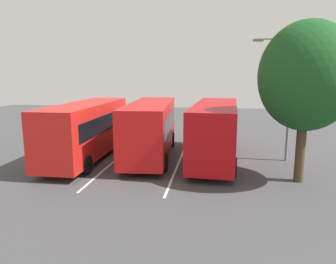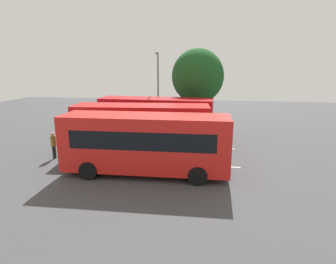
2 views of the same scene
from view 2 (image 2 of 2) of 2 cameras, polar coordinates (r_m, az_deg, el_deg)
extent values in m
plane|color=#424244|center=(19.26, -3.03, -4.45)|extent=(60.36, 60.36, 0.00)
cube|color=#B70C11|center=(22.64, -2.45, 3.14)|extent=(9.14, 2.74, 3.01)
cube|color=black|center=(23.94, -13.02, 5.35)|extent=(0.21, 2.08, 1.26)
cube|color=black|center=(21.47, -3.17, 3.54)|extent=(7.60, 0.41, 0.96)
cube|color=black|center=(23.68, -1.82, 4.50)|extent=(7.60, 0.41, 0.96)
cube|color=black|center=(23.88, -13.13, 6.57)|extent=(0.18, 1.89, 0.32)
cube|color=black|center=(24.33, -12.82, 0.47)|extent=(0.19, 2.17, 0.36)
cylinder|color=black|center=(22.73, -10.19, -0.51)|extent=(1.00, 0.32, 0.99)
cylinder|color=black|center=(24.77, -8.35, 0.73)|extent=(1.00, 0.32, 0.99)
cylinder|color=black|center=(21.37, 4.46, -1.25)|extent=(1.00, 0.32, 0.99)
cylinder|color=black|center=(23.52, 5.09, 0.13)|extent=(1.00, 0.32, 0.99)
cube|color=red|center=(18.96, -5.42, 1.01)|extent=(9.21, 3.09, 3.01)
cube|color=#19232D|center=(20.01, -18.27, 3.42)|extent=(0.29, 2.08, 1.26)
cube|color=#19232D|center=(17.77, -6.03, 1.34)|extent=(7.58, 0.70, 0.96)
cube|color=#19232D|center=(19.99, -4.92, 2.75)|extent=(7.58, 0.70, 0.96)
cube|color=black|center=(19.94, -18.43, 4.87)|extent=(0.25, 1.89, 0.32)
cube|color=black|center=(20.48, -17.91, -2.35)|extent=(0.28, 2.17, 0.36)
cylinder|color=black|center=(18.94, -14.56, -3.63)|extent=(1.01, 0.36, 0.99)
cylinder|color=black|center=(20.98, -12.67, -1.83)|extent=(1.01, 0.36, 0.99)
cylinder|color=black|center=(17.99, 3.27, -4.12)|extent=(1.01, 0.36, 0.99)
cylinder|color=black|center=(20.13, 3.35, -2.17)|extent=(1.01, 0.36, 0.99)
cube|color=red|center=(15.24, -4.63, -2.12)|extent=(9.10, 2.57, 3.01)
cube|color=black|center=(16.54, -20.08, 1.23)|extent=(0.17, 2.08, 1.26)
cube|color=black|center=(14.06, -5.60, -1.97)|extent=(7.60, 0.26, 0.96)
cube|color=black|center=(16.24, -3.83, 0.20)|extent=(7.60, 0.26, 0.96)
cube|color=black|center=(16.45, -20.28, 2.98)|extent=(0.15, 1.89, 0.32)
cube|color=black|center=(17.10, -19.59, -5.63)|extent=(0.15, 2.17, 0.36)
cylinder|color=black|center=(15.51, -16.01, -7.63)|extent=(1.00, 0.30, 0.99)
cylinder|color=black|center=(17.46, -13.17, -5.03)|extent=(1.00, 0.30, 0.99)
cylinder|color=black|center=(14.33, 6.10, -8.95)|extent=(1.00, 0.30, 0.99)
cylinder|color=black|center=(16.42, 6.27, -5.95)|extent=(1.00, 0.30, 0.99)
cylinder|color=#232833|center=(19.68, -22.16, -3.78)|extent=(0.13, 0.13, 0.85)
cylinder|color=#232833|center=(19.56, -22.43, -3.91)|extent=(0.13, 0.13, 0.85)
cylinder|color=olive|center=(19.42, -22.50, -1.69)|extent=(0.35, 0.35, 0.67)
sphere|color=tan|center=(19.31, -22.62, -0.40)|extent=(0.23, 0.23, 0.23)
cylinder|color=gray|center=(26.59, -2.05, 8.39)|extent=(0.16, 0.16, 7.07)
cylinder|color=gray|center=(25.50, -2.21, 15.88)|extent=(0.37, 1.97, 0.10)
cube|color=slate|center=(24.51, -2.32, 15.78)|extent=(0.28, 0.58, 0.14)
cylinder|color=#4C3823|center=(26.26, 5.93, 3.97)|extent=(0.44, 0.44, 3.18)
ellipsoid|color=#194C1E|center=(25.90, 6.11, 11.31)|extent=(4.71, 4.24, 4.95)
cube|color=silver|center=(21.03, -2.00, -2.85)|extent=(11.36, 0.28, 0.01)
cube|color=silver|center=(17.50, -4.27, -6.35)|extent=(11.36, 0.28, 0.01)
camera|label=1|loc=(26.05, 41.34, 8.22)|focal=33.40mm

